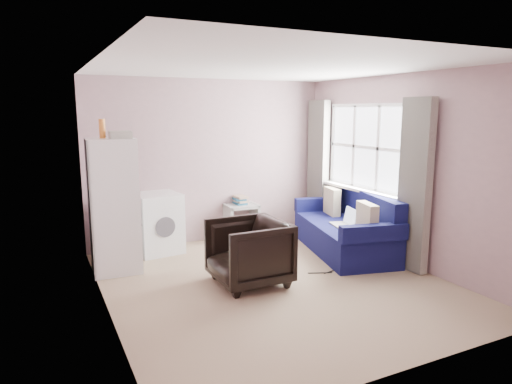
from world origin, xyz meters
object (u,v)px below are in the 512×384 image
armchair (249,249)px  sofa (348,230)px  side_table (240,218)px  fridge (114,205)px  washing_machine (157,222)px

armchair → sofa: 1.90m
armchair → side_table: armchair is taller
fridge → washing_machine: size_ratio=2.23×
fridge → sofa: 3.27m
armchair → washing_machine: size_ratio=0.98×
armchair → fridge: size_ratio=0.44×
washing_machine → fridge: bearing=-148.4°
fridge → sofa: fridge is taller
armchair → washing_machine: 1.82m
fridge → sofa: (3.15, -0.65, -0.54)m
fridge → washing_machine: bearing=42.0°
side_table → sofa: (1.11, -1.35, -0.00)m
side_table → fridge: bearing=-161.3°
sofa → washing_machine: bearing=168.0°
washing_machine → armchair: bearing=-76.0°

